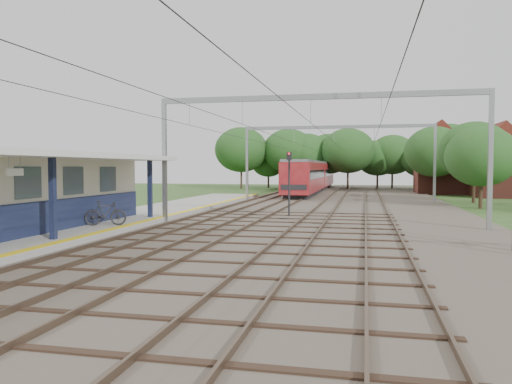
# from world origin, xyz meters

# --- Properties ---
(ground) EXTENTS (160.00, 160.00, 0.00)m
(ground) POSITION_xyz_m (0.00, 0.00, 0.00)
(ground) COLOR #2D4C1E
(ground) RESTS_ON ground
(ballast_bed) EXTENTS (18.00, 90.00, 0.10)m
(ballast_bed) POSITION_xyz_m (4.00, 30.00, 0.05)
(ballast_bed) COLOR #473D33
(ballast_bed) RESTS_ON ground
(platform) EXTENTS (5.00, 52.00, 0.35)m
(platform) POSITION_xyz_m (-7.50, 14.00, 0.17)
(platform) COLOR gray
(platform) RESTS_ON ground
(yellow_stripe) EXTENTS (0.45, 52.00, 0.01)m
(yellow_stripe) POSITION_xyz_m (-5.25, 14.00, 0.35)
(yellow_stripe) COLOR yellow
(yellow_stripe) RESTS_ON platform
(station_building) EXTENTS (3.41, 18.00, 3.40)m
(station_building) POSITION_xyz_m (-8.88, 7.00, 2.04)
(station_building) COLOR beige
(station_building) RESTS_ON platform
(canopy) EXTENTS (6.40, 20.00, 3.44)m
(canopy) POSITION_xyz_m (-7.77, 6.00, 3.64)
(canopy) COLOR #111836
(canopy) RESTS_ON platform
(rail_tracks) EXTENTS (11.80, 88.00, 0.15)m
(rail_tracks) POSITION_xyz_m (1.50, 30.00, 0.18)
(rail_tracks) COLOR brown
(rail_tracks) RESTS_ON ballast_bed
(catenary_system) EXTENTS (17.22, 88.00, 7.00)m
(catenary_system) POSITION_xyz_m (3.39, 25.28, 5.51)
(catenary_system) COLOR gray
(catenary_system) RESTS_ON ground
(tree_band) EXTENTS (31.72, 30.88, 8.82)m
(tree_band) POSITION_xyz_m (3.84, 57.12, 4.92)
(tree_band) COLOR #382619
(tree_band) RESTS_ON ground
(house_near) EXTENTS (7.00, 6.12, 7.89)m
(house_near) POSITION_xyz_m (21.00, 46.00, 2.99)
(house_near) COLOR brown
(house_near) RESTS_ON ground
(house_far) EXTENTS (8.00, 6.12, 8.66)m
(house_far) POSITION_xyz_m (16.00, 52.00, 3.23)
(house_far) COLOR brown
(house_far) RESTS_ON ground
(bicycle) EXTENTS (2.07, 1.15, 1.20)m
(bicycle) POSITION_xyz_m (-6.25, 10.64, 0.95)
(bicycle) COLOR black
(bicycle) RESTS_ON platform
(train) EXTENTS (2.91, 36.27, 3.83)m
(train) POSITION_xyz_m (-0.50, 53.08, 2.13)
(train) COLOR black
(train) RESTS_ON ballast_bed
(signal_post) EXTENTS (0.31, 0.28, 4.13)m
(signal_post) POSITION_xyz_m (1.35, 19.79, 2.55)
(signal_post) COLOR black
(signal_post) RESTS_ON ground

